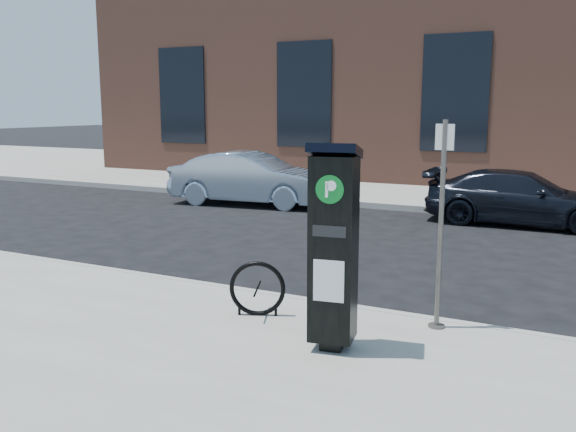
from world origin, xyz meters
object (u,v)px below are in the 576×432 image
Objects in this scene: parking_kiosk at (333,246)px; car_dark at (521,198)px; sign_pole at (441,227)px; bike_rack at (257,289)px; car_silver at (251,179)px.

car_dark is (0.91, 8.79, -0.64)m from parking_kiosk.
sign_pole reaches higher than bike_rack.
sign_pole is (0.82, 1.09, 0.07)m from parking_kiosk.
car_dark is at bearing -94.67° from car_silver.
car_silver is at bearing 137.91° from sign_pole.
sign_pole is 0.54× the size of car_silver.
bike_rack is (-1.19, 0.54, -0.76)m from parking_kiosk.
parking_kiosk is at bearing -120.92° from sign_pole.
parking_kiosk is 0.91× the size of sign_pole.
parking_kiosk reaches higher than bike_rack.
car_silver is (-4.70, 8.01, 0.23)m from bike_rack.
bike_rack is (-2.01, -0.55, -0.83)m from sign_pole.
bike_rack is 9.29m from car_silver.
parking_kiosk is at bearing -152.18° from car_silver.
car_silver reaches higher than bike_rack.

